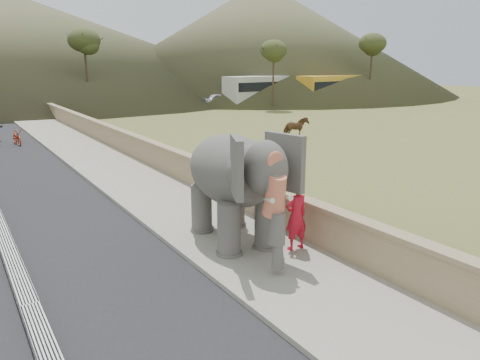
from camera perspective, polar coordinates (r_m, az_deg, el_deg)
name	(u,v)px	position (r m, az deg, el deg)	size (l,w,h in m)	color
ground	(262,262)	(11.19, 2.73, -10.01)	(160.00, 160.00, 0.00)	olive
walkway	(123,175)	(19.78, -14.05, 0.62)	(3.00, 120.00, 0.15)	#9E9687
parapet	(160,159)	(20.23, -9.70, 2.52)	(0.30, 120.00, 1.10)	tan
cow	(296,128)	(28.89, 6.81, 6.32)	(0.70, 1.55, 1.31)	brown
distant_car	(222,100)	(48.94, -2.23, 9.71)	(1.70, 4.23, 1.44)	#AAA9B0
bus_white	(270,91)	(51.12, 3.68, 10.82)	(2.50, 11.00, 3.10)	beige
bus_orange	(339,90)	(54.16, 11.92, 10.74)	(2.50, 11.00, 3.10)	gold
hill_right	(262,38)	(73.53, 2.68, 16.90)	(56.00, 56.00, 16.00)	brown
hill_far	(21,45)	(79.13, -25.15, 14.71)	(80.00, 80.00, 14.00)	brown
elephant_and_man	(233,186)	(11.73, -0.84, -0.72)	(2.46, 4.13, 2.86)	#635F5A
motorcyclist	(8,133)	(29.28, -26.42, 5.12)	(1.78, 1.77, 1.81)	maroon
trees	(65,70)	(38.74, -20.53, 12.45)	(48.78, 43.03, 8.60)	#473828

